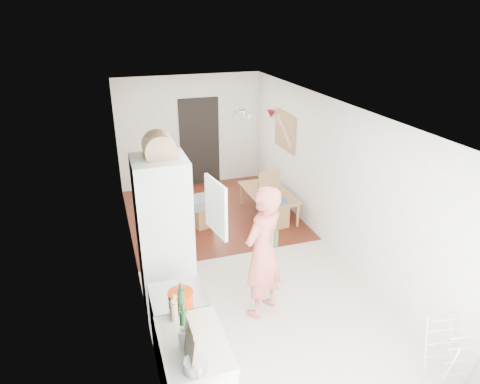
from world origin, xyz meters
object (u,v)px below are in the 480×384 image
dining_table (269,205)px  drying_rack (451,355)px  dining_chair (274,201)px  person (263,241)px  stool (202,216)px

dining_table → drying_rack: bearing=-176.7°
dining_chair → person: bearing=-122.3°
dining_table → drying_rack: 4.46m
dining_chair → stool: 1.38m
dining_chair → dining_table: bearing=71.9°
dining_table → dining_chair: 0.54m
stool → dining_chair: bearing=-16.7°
stool → drying_rack: (1.67, -4.39, 0.17)m
dining_table → stool: bearing=92.0°
person → dining_chair: (1.10, 2.25, -0.56)m
dining_chair → drying_rack: (0.38, -4.00, -0.14)m
person → dining_chair: person is taller
dining_chair → drying_rack: 4.02m
person → stool: bearing=-119.1°
dining_chair → stool: dining_chair is taller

